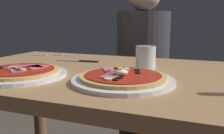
{
  "coord_description": "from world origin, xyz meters",
  "views": [
    {
      "loc": [
        0.38,
        -0.82,
        0.93
      ],
      "look_at": [
        0.09,
        -0.07,
        0.78
      ],
      "focal_mm": 39.34,
      "sensor_mm": 36.0,
      "label": 1
    }
  ],
  "objects_px": {
    "fork": "(45,55)",
    "diner_person": "(142,80)",
    "dining_table": "(96,102)",
    "pizza_across_left": "(20,73)",
    "knife": "(81,61)",
    "pizza_foreground": "(123,78)",
    "water_glass_near": "(146,59)"
  },
  "relations": [
    {
      "from": "pizza_across_left",
      "to": "diner_person",
      "type": "bearing_deg",
      "value": 75.91
    },
    {
      "from": "diner_person",
      "to": "knife",
      "type": "bearing_deg",
      "value": 72.47
    },
    {
      "from": "pizza_across_left",
      "to": "fork",
      "type": "distance_m",
      "value": 0.49
    },
    {
      "from": "knife",
      "to": "pizza_across_left",
      "type": "bearing_deg",
      "value": -98.6
    },
    {
      "from": "water_glass_near",
      "to": "pizza_across_left",
      "type": "bearing_deg",
      "value": -144.01
    },
    {
      "from": "pizza_foreground",
      "to": "knife",
      "type": "height_order",
      "value": "pizza_foreground"
    },
    {
      "from": "water_glass_near",
      "to": "knife",
      "type": "relative_size",
      "value": 0.45
    },
    {
      "from": "dining_table",
      "to": "pizza_foreground",
      "type": "xyz_separation_m",
      "value": [
        0.15,
        -0.14,
        0.14
      ]
    },
    {
      "from": "pizza_across_left",
      "to": "knife",
      "type": "height_order",
      "value": "pizza_across_left"
    },
    {
      "from": "pizza_foreground",
      "to": "pizza_across_left",
      "type": "distance_m",
      "value": 0.35
    },
    {
      "from": "pizza_across_left",
      "to": "diner_person",
      "type": "xyz_separation_m",
      "value": [
        0.21,
        0.84,
        -0.2
      ]
    },
    {
      "from": "water_glass_near",
      "to": "fork",
      "type": "xyz_separation_m",
      "value": [
        -0.58,
        0.17,
        -0.04
      ]
    },
    {
      "from": "knife",
      "to": "diner_person",
      "type": "distance_m",
      "value": 0.57
    },
    {
      "from": "dining_table",
      "to": "knife",
      "type": "bearing_deg",
      "value": 133.89
    },
    {
      "from": "pizza_foreground",
      "to": "fork",
      "type": "bearing_deg",
      "value": 145.26
    },
    {
      "from": "diner_person",
      "to": "pizza_across_left",
      "type": "bearing_deg",
      "value": 75.91
    },
    {
      "from": "fork",
      "to": "knife",
      "type": "height_order",
      "value": "knife"
    },
    {
      "from": "dining_table",
      "to": "pizza_foreground",
      "type": "height_order",
      "value": "pizza_foreground"
    },
    {
      "from": "pizza_foreground",
      "to": "water_glass_near",
      "type": "bearing_deg",
      "value": 85.48
    },
    {
      "from": "dining_table",
      "to": "pizza_across_left",
      "type": "distance_m",
      "value": 0.3
    },
    {
      "from": "pizza_across_left",
      "to": "diner_person",
      "type": "distance_m",
      "value": 0.89
    },
    {
      "from": "pizza_across_left",
      "to": "knife",
      "type": "relative_size",
      "value": 1.56
    },
    {
      "from": "dining_table",
      "to": "diner_person",
      "type": "distance_m",
      "value": 0.66
    },
    {
      "from": "pizza_across_left",
      "to": "dining_table",
      "type": "bearing_deg",
      "value": 44.12
    },
    {
      "from": "pizza_foreground",
      "to": "pizza_across_left",
      "type": "relative_size",
      "value": 1.01
    },
    {
      "from": "dining_table",
      "to": "water_glass_near",
      "type": "bearing_deg",
      "value": 24.57
    },
    {
      "from": "dining_table",
      "to": "fork",
      "type": "bearing_deg",
      "value": 148.48
    },
    {
      "from": "pizza_across_left",
      "to": "pizza_foreground",
      "type": "bearing_deg",
      "value": 7.35
    },
    {
      "from": "fork",
      "to": "diner_person",
      "type": "bearing_deg",
      "value": 43.48
    },
    {
      "from": "pizza_across_left",
      "to": "knife",
      "type": "bearing_deg",
      "value": 81.4
    },
    {
      "from": "fork",
      "to": "water_glass_near",
      "type": "bearing_deg",
      "value": -16.42
    },
    {
      "from": "pizza_foreground",
      "to": "diner_person",
      "type": "distance_m",
      "value": 0.83
    }
  ]
}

